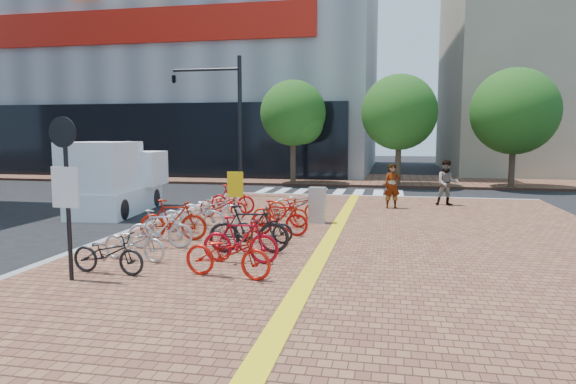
% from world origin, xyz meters
% --- Properties ---
extents(ground, '(120.00, 120.00, 0.00)m').
position_xyz_m(ground, '(0.00, 0.00, 0.00)').
color(ground, black).
rests_on(ground, ground).
extents(sidewalk, '(14.00, 34.00, 0.15)m').
position_xyz_m(sidewalk, '(3.00, -5.00, 0.07)').
color(sidewalk, brown).
rests_on(sidewalk, ground).
extents(tactile_strip, '(0.40, 34.00, 0.01)m').
position_xyz_m(tactile_strip, '(2.00, -5.00, 0.16)').
color(tactile_strip, yellow).
rests_on(tactile_strip, sidewalk).
extents(kerb_north, '(14.00, 0.25, 0.15)m').
position_xyz_m(kerb_north, '(3.00, 12.00, 0.08)').
color(kerb_north, gray).
rests_on(kerb_north, ground).
extents(far_sidewalk, '(70.00, 8.00, 0.15)m').
position_xyz_m(far_sidewalk, '(0.00, 21.00, 0.07)').
color(far_sidewalk, brown).
rests_on(far_sidewalk, ground).
extents(department_store, '(36.00, 24.27, 28.00)m').
position_xyz_m(department_store, '(-15.99, 31.95, 13.98)').
color(department_store, gray).
rests_on(department_store, ground).
extents(crosswalk, '(7.50, 4.00, 0.01)m').
position_xyz_m(crosswalk, '(0.50, 14.00, 0.01)').
color(crosswalk, silver).
rests_on(crosswalk, ground).
extents(street_trees, '(16.20, 4.60, 6.35)m').
position_xyz_m(street_trees, '(5.04, 17.45, 4.10)').
color(street_trees, '#38281E').
rests_on(street_trees, far_sidewalk).
extents(bike_0, '(1.66, 0.68, 0.85)m').
position_xyz_m(bike_0, '(-2.05, -2.58, 0.58)').
color(bike_0, black).
rests_on(bike_0, sidewalk).
extents(bike_1, '(1.71, 0.84, 0.86)m').
position_xyz_m(bike_1, '(-2.07, -1.45, 0.58)').
color(bike_1, '#B5B5BA').
rests_on(bike_1, sidewalk).
extents(bike_2, '(1.69, 0.78, 0.98)m').
position_xyz_m(bike_2, '(-2.04, -0.18, 0.64)').
color(bike_2, '#B6B5BA').
rests_on(bike_2, sidewalk).
extents(bike_3, '(1.89, 0.74, 1.11)m').
position_xyz_m(bike_3, '(-2.13, 0.81, 0.70)').
color(bike_3, '#A01A0B').
rests_on(bike_3, sidewalk).
extents(bike_4, '(1.98, 0.89, 1.00)m').
position_xyz_m(bike_4, '(-2.04, 2.00, 0.65)').
color(bike_4, '#AEAEB3').
rests_on(bike_4, sidewalk).
extents(bike_5, '(2.01, 0.82, 1.03)m').
position_xyz_m(bike_5, '(-1.91, 3.21, 0.67)').
color(bike_5, silver).
rests_on(bike_5, sidewalk).
extents(bike_6, '(1.82, 0.85, 0.92)m').
position_xyz_m(bike_6, '(-1.98, 4.57, 0.61)').
color(bike_6, '#9F160B').
rests_on(bike_6, sidewalk).
extents(bike_7, '(1.75, 0.68, 1.02)m').
position_xyz_m(bike_7, '(-1.99, 5.70, 0.66)').
color(bike_7, '#B40C11').
rests_on(bike_7, sidewalk).
extents(bike_8, '(1.93, 0.90, 0.98)m').
position_xyz_m(bike_8, '(0.43, -2.37, 0.64)').
color(bike_8, red).
rests_on(bike_8, sidewalk).
extents(bike_9, '(1.74, 0.50, 1.05)m').
position_xyz_m(bike_9, '(0.34, -1.20, 0.67)').
color(bike_9, '#AA0C1C').
rests_on(bike_9, sidewalk).
extents(bike_10, '(2.00, 0.84, 1.16)m').
position_xyz_m(bike_10, '(0.27, -0.23, 0.73)').
color(bike_10, black).
rests_on(bike_10, sidewalk).
extents(bike_11, '(1.60, 0.59, 0.83)m').
position_xyz_m(bike_11, '(0.32, 0.94, 0.57)').
color(bike_11, black).
rests_on(bike_11, sidewalk).
extents(bike_12, '(1.67, 0.47, 1.00)m').
position_xyz_m(bike_12, '(0.52, 1.97, 0.65)').
color(bike_12, '#B8100D').
rests_on(bike_12, sidewalk).
extents(bike_13, '(1.75, 0.69, 0.90)m').
position_xyz_m(bike_13, '(0.28, 3.32, 0.60)').
color(bike_13, '#B3210C').
rests_on(bike_13, sidewalk).
extents(bike_14, '(1.90, 0.74, 0.98)m').
position_xyz_m(bike_14, '(0.54, 4.50, 0.64)').
color(bike_14, red).
rests_on(bike_14, sidewalk).
extents(bike_15, '(1.94, 0.95, 0.97)m').
position_xyz_m(bike_15, '(0.55, 5.42, 0.64)').
color(bike_15, '#B5B6BA').
rests_on(bike_15, sidewalk).
extents(pedestrian_a, '(0.70, 0.54, 1.71)m').
position_xyz_m(pedestrian_a, '(3.66, 8.05, 1.01)').
color(pedestrian_a, gray).
rests_on(pedestrian_a, sidewalk).
extents(pedestrian_b, '(0.93, 0.75, 1.81)m').
position_xyz_m(pedestrian_b, '(5.81, 9.30, 1.06)').
color(pedestrian_b, '#47495A').
rests_on(pedestrian_b, sidewalk).
extents(utility_box, '(0.53, 0.39, 1.15)m').
position_xyz_m(utility_box, '(1.29, 4.26, 0.73)').
color(utility_box, '#B1B2B6').
rests_on(utility_box, sidewalk).
extents(yellow_sign, '(0.47, 0.14, 1.74)m').
position_xyz_m(yellow_sign, '(-0.92, 2.60, 1.36)').
color(yellow_sign, '#B7B7BC').
rests_on(yellow_sign, sidewalk).
extents(notice_sign, '(0.59, 0.15, 3.18)m').
position_xyz_m(notice_sign, '(-2.52, -3.18, 2.15)').
color(notice_sign, black).
rests_on(notice_sign, sidewalk).
extents(traffic_light_pole, '(3.42, 1.32, 6.36)m').
position_xyz_m(traffic_light_pole, '(-4.69, 10.86, 4.54)').
color(traffic_light_pole, black).
rests_on(traffic_light_pole, sidewalk).
extents(box_truck, '(2.55, 4.89, 2.71)m').
position_xyz_m(box_truck, '(-6.68, 5.83, 1.28)').
color(box_truck, white).
rests_on(box_truck, ground).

